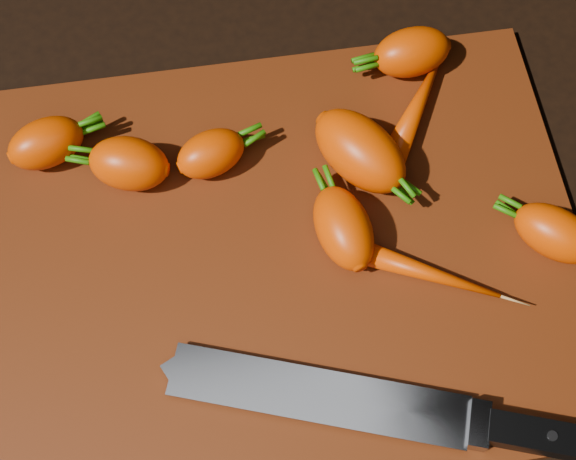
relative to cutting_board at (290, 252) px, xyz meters
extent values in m
cube|color=black|center=(0.00, 0.00, -0.01)|extent=(2.00, 2.00, 0.01)
cube|color=#4C1D09|center=(0.00, 0.00, 0.00)|extent=(0.50, 0.40, 0.01)
ellipsoid|color=#E84100|center=(-0.20, 0.12, 0.03)|extent=(0.08, 0.06, 0.04)
ellipsoid|color=#E84100|center=(-0.13, 0.09, 0.03)|extent=(0.08, 0.07, 0.05)
ellipsoid|color=#E84100|center=(0.07, 0.07, 0.03)|extent=(0.10, 0.11, 0.06)
ellipsoid|color=#E84100|center=(0.05, 0.00, 0.03)|extent=(0.06, 0.09, 0.05)
ellipsoid|color=#E84100|center=(0.14, 0.17, 0.03)|extent=(0.08, 0.05, 0.05)
ellipsoid|color=#E84100|center=(-0.06, 0.09, 0.03)|extent=(0.07, 0.06, 0.04)
ellipsoid|color=#E84100|center=(0.22, -0.03, 0.03)|extent=(0.08, 0.08, 0.04)
ellipsoid|color=#E84100|center=(0.13, 0.12, 0.02)|extent=(0.08, 0.11, 0.02)
ellipsoid|color=#E84100|center=(0.11, -0.04, 0.02)|extent=(0.13, 0.08, 0.02)
cube|color=gray|center=(-0.11, -0.09, 0.02)|extent=(0.24, 0.12, 0.00)
cube|color=gray|center=(0.01, -0.13, 0.02)|extent=(0.03, 0.04, 0.02)
cube|color=black|center=(0.08, -0.16, 0.02)|extent=(0.13, 0.07, 0.02)
cylinder|color=#B2B2B7|center=(0.06, -0.15, 0.03)|extent=(0.01, 0.01, 0.00)
camera|label=1|loc=(-0.04, -0.26, 0.64)|focal=50.00mm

